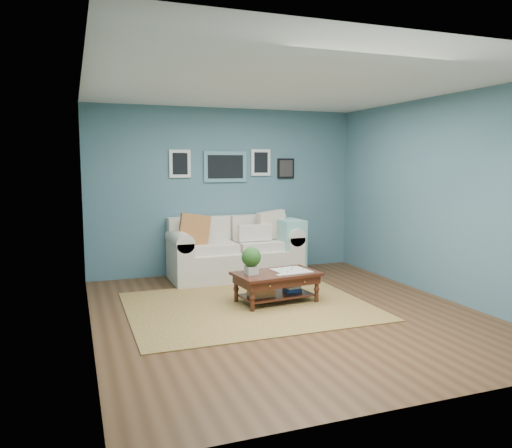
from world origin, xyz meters
name	(u,v)px	position (x,y,z in m)	size (l,w,h in m)	color
room_shell	(285,201)	(0.00, 0.06, 1.36)	(5.00, 5.02, 2.70)	brown
area_rug	(248,306)	(-0.35, 0.39, 0.01)	(2.98, 2.39, 0.01)	brown
loveseat	(239,250)	(0.08, 2.03, 0.43)	(2.08, 0.94, 1.07)	silver
coffee_table	(272,278)	(0.00, 0.44, 0.33)	(1.14, 0.74, 0.75)	black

